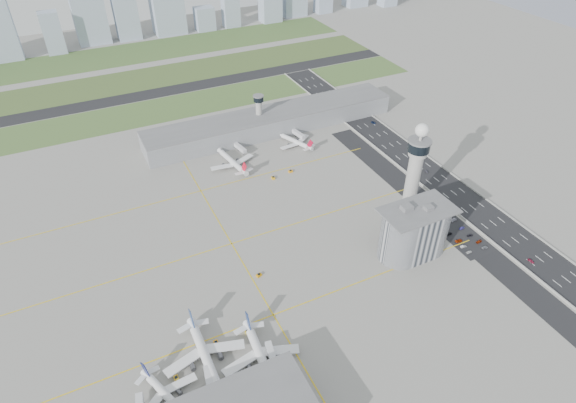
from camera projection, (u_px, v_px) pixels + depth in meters
name	position (u px, v px, depth m)	size (l,w,h in m)	color
ground	(314.00, 255.00, 279.67)	(1000.00, 1000.00, 0.00)	#99978F
grass_strip_0	(176.00, 107.00, 434.13)	(480.00, 50.00, 0.08)	#4C6B32
grass_strip_1	(156.00, 77.00, 487.95)	(480.00, 60.00, 0.08)	#465B2B
grass_strip_2	(139.00, 52.00, 545.37)	(480.00, 70.00, 0.08)	#3A5327
runway	(166.00, 91.00, 460.67)	(480.00, 22.00, 0.10)	black
highway	(466.00, 202.00, 319.85)	(28.00, 500.00, 0.10)	black
barrier_left	(450.00, 207.00, 314.62)	(0.60, 500.00, 1.20)	#9E9E99
barrier_right	(482.00, 196.00, 324.41)	(0.60, 500.00, 1.20)	#9E9E99
landside_road	(447.00, 221.00, 303.94)	(18.00, 260.00, 0.08)	black
parking_lot	(458.00, 233.00, 294.62)	(20.00, 44.00, 0.10)	black
taxiway_line_h_0	(273.00, 315.00, 244.15)	(260.00, 0.60, 0.01)	yellow
taxiway_line_h_1	(232.00, 244.00, 287.21)	(260.00, 0.60, 0.01)	yellow
taxiway_line_h_2	(201.00, 191.00, 330.27)	(260.00, 0.60, 0.01)	yellow
taxiway_line_v	(232.00, 244.00, 287.21)	(0.60, 260.00, 0.01)	yellow
control_tower	(415.00, 168.00, 289.48)	(14.00, 14.00, 64.50)	#ADAAA5
secondary_tower	(259.00, 111.00, 386.48)	(8.60, 8.60, 31.90)	#ADAAA5
admin_building	(414.00, 231.00, 272.84)	(42.00, 24.00, 33.50)	#B2B2B7
terminal_pier	(272.00, 121.00, 395.11)	(210.00, 32.00, 15.80)	gray
airplane_near_a	(167.00, 394.00, 203.96)	(35.76, 30.40, 10.01)	white
airplane_near_b	(205.00, 353.00, 218.59)	(45.75, 38.89, 12.81)	white
airplane_near_c	(262.00, 355.00, 217.78)	(44.25, 37.62, 12.39)	white
airplane_far_a	(232.00, 158.00, 353.01)	(41.52, 35.29, 11.62)	white
airplane_far_b	(295.00, 139.00, 377.68)	(35.98, 30.59, 10.08)	white
jet_bridge_near_1	(212.00, 397.00, 205.15)	(14.00, 3.00, 5.70)	silver
jet_bridge_near_2	(276.00, 370.00, 215.64)	(14.00, 3.00, 5.70)	silver
jet_bridge_far_0	(236.00, 146.00, 373.38)	(14.00, 3.00, 5.70)	silver
jet_bridge_far_1	(293.00, 132.00, 390.87)	(14.00, 3.00, 5.70)	silver
tug_0	(176.00, 378.00, 214.60)	(1.97, 2.87, 1.67)	gold
tug_1	(216.00, 343.00, 229.54)	(2.14, 3.11, 1.81)	#FE9D0E
tug_2	(247.00, 331.00, 235.09)	(2.19, 3.18, 1.85)	gold
tug_3	(259.00, 275.00, 265.42)	(1.99, 2.89, 1.68)	orange
tug_4	(273.00, 178.00, 341.70)	(2.09, 3.04, 1.77)	#F3A911
tug_5	(291.00, 171.00, 348.52)	(2.04, 2.97, 1.73)	orange
car_lot_0	(469.00, 252.00, 280.54)	(1.51, 3.74, 1.27)	silver
car_lot_1	(463.00, 246.00, 284.36)	(1.37, 3.93, 1.29)	#AFAFAF
car_lot_2	(459.00, 241.00, 288.31)	(2.12, 4.59, 1.28)	#9E2C05
car_lot_3	(449.00, 234.00, 293.42)	(1.79, 4.41, 1.28)	black
car_lot_4	(437.00, 225.00, 300.49)	(1.35, 3.35, 1.14)	navy
car_lot_5	(431.00, 218.00, 305.62)	(1.40, 4.00, 1.32)	silver
car_lot_6	(485.00, 247.00, 283.73)	(1.81, 3.93, 1.09)	gray
car_lot_7	(479.00, 241.00, 287.88)	(1.76, 4.33, 1.26)	maroon
car_lot_8	(470.00, 235.00, 292.37)	(1.46, 3.63, 1.24)	black
car_lot_9	(462.00, 228.00, 297.79)	(1.35, 3.86, 1.27)	navy
car_lot_10	(453.00, 220.00, 304.23)	(2.16, 4.68, 1.30)	#B3B0C1
car_lot_11	(446.00, 214.00, 309.01)	(1.66, 4.08, 1.18)	gray
car_hw_0	(531.00, 261.00, 274.48)	(1.55, 3.85, 1.31)	maroon
car_hw_1	(426.00, 171.00, 348.69)	(1.27, 3.64, 1.20)	#27262D
car_hw_2	(373.00, 123.00, 408.71)	(2.05, 4.45, 1.24)	#11214A
car_hw_4	(322.00, 98.00, 447.59)	(1.44, 3.59, 1.22)	gray
skyline_bldg_5	(1.00, 28.00, 508.22)	(25.49, 20.39, 66.89)	#9EADC1
skyline_bldg_6	(53.00, 33.00, 530.07)	(20.04, 16.03, 45.20)	#9EADC1
skyline_bldg_7	(89.00, 16.00, 553.99)	(35.76, 28.61, 61.22)	#9EADC1
skyline_bldg_8	(123.00, 3.00, 557.49)	(26.33, 21.06, 83.39)	#9EADC1
skyline_bldg_9	(167.00, 7.00, 581.81)	(36.96, 29.57, 62.11)	#9EADC1
skyline_bldg_10	(205.00, 19.00, 601.00)	(23.01, 18.41, 27.75)	#9EADC1
skyline_bldg_11	(231.00, 11.00, 609.61)	(20.22, 16.18, 38.97)	#9EADC1
skyline_bldg_12	(270.00, 3.00, 624.60)	(26.14, 20.92, 46.89)	#9EADC1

